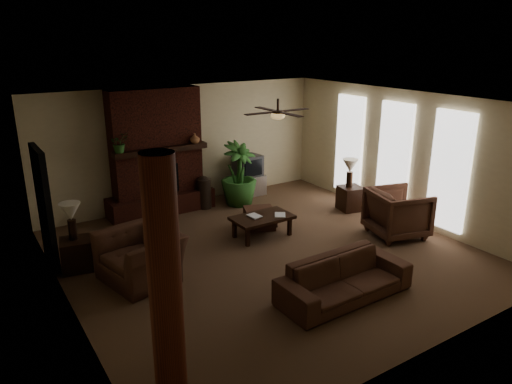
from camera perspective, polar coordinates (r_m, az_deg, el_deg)
room_shell at (r=8.51m, az=1.46°, el=1.21°), size 7.00×7.00×7.00m
fireplace at (r=10.99m, az=-11.58°, el=3.43°), size 2.40×0.70×2.80m
windows at (r=10.91m, az=16.05°, el=4.03°), size 0.08×3.65×2.35m
log_column at (r=5.25m, az=-10.75°, el=-10.39°), size 0.36×0.36×2.80m
doorway at (r=9.05m, az=-23.79°, el=-1.66°), size 0.10×1.00×2.10m
ceiling_fan at (r=8.72m, az=2.60°, el=9.24°), size 1.35×1.35×0.37m
sofa at (r=7.57m, az=10.48°, el=-9.35°), size 2.17×0.66×0.84m
armchair_left at (r=8.13m, az=-13.58°, el=-6.58°), size 1.06×1.40×1.09m
armchair_right at (r=10.03m, az=16.47°, el=-2.14°), size 1.20×1.25×1.06m
coffee_table at (r=9.62m, az=0.73°, el=-3.21°), size 1.20×0.70×0.43m
ottoman at (r=10.14m, az=0.39°, el=-3.11°), size 0.78×0.78×0.40m
tv_stand at (r=12.16m, az=-1.03°, el=0.79°), size 0.86×0.52×0.50m
tv at (r=12.02m, az=-0.97°, el=3.11°), size 0.70×0.59×0.52m
floor_vase at (r=11.26m, az=-6.19°, el=0.23°), size 0.34×0.34×0.77m
floor_plant at (r=11.44m, az=-2.05°, el=0.56°), size 1.28×1.70×0.85m
side_table_left at (r=8.90m, az=-20.50°, el=-6.95°), size 0.59×0.59×0.55m
lamp_left at (r=8.68m, az=-21.12°, el=-2.48°), size 0.37×0.37×0.65m
side_table_right at (r=11.34m, az=11.13°, el=-0.73°), size 0.60×0.60×0.55m
lamp_right at (r=11.15m, az=11.10°, el=2.85°), size 0.39×0.39×0.65m
mantel_plant at (r=10.32m, az=-15.90°, el=5.41°), size 0.47×0.50×0.33m
mantel_vase at (r=10.90m, az=-7.27°, el=6.31°), size 0.26×0.26×0.22m
book_a at (r=9.47m, az=-0.71°, el=-2.27°), size 0.22×0.05×0.29m
book_b at (r=9.60m, az=2.25°, el=-1.98°), size 0.19×0.14×0.29m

